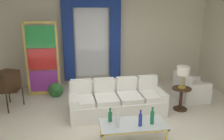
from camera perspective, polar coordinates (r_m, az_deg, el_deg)
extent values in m
plane|color=silver|center=(5.18, 1.02, -13.97)|extent=(16.00, 16.00, 0.00)
cube|color=beige|center=(7.62, -2.62, 7.54)|extent=(8.00, 0.12, 3.00)
cube|color=white|center=(7.51, -5.17, 7.76)|extent=(1.10, 0.02, 2.50)
cube|color=navy|center=(7.41, -11.13, 7.44)|extent=(0.36, 0.12, 2.70)
cube|color=navy|center=(7.49, 0.81, 7.80)|extent=(0.36, 0.12, 2.70)
cube|color=navy|center=(7.35, -5.36, 16.74)|extent=(1.80, 0.10, 0.28)
cube|color=white|center=(5.63, 1.38, -9.26)|extent=(2.37, 1.02, 0.38)
cube|color=white|center=(5.89, 0.60, -6.02)|extent=(2.33, 0.32, 0.78)
cube|color=white|center=(5.91, 11.66, -7.44)|extent=(0.25, 0.86, 0.56)
cube|color=white|center=(5.48, -9.74, -9.19)|extent=(0.25, 0.86, 0.56)
cube|color=white|center=(5.73, 10.08, -6.35)|extent=(0.57, 0.77, 0.12)
cube|color=white|center=(5.94, 9.07, -3.27)|extent=(0.52, 0.17, 0.40)
cube|color=white|center=(5.55, 4.45, -6.86)|extent=(0.57, 0.77, 0.12)
cube|color=white|center=(5.77, 3.64, -3.66)|extent=(0.52, 0.17, 0.40)
cube|color=white|center=(5.44, -1.50, -7.33)|extent=(0.57, 0.77, 0.12)
cube|color=white|center=(5.65, -2.07, -4.04)|extent=(0.52, 0.17, 0.40)
cube|color=white|center=(5.38, -7.66, -7.74)|extent=(0.57, 0.77, 0.12)
cube|color=white|center=(5.59, -7.96, -4.39)|extent=(0.52, 0.17, 0.40)
cube|color=silver|center=(4.43, 5.32, -13.55)|extent=(1.27, 0.60, 0.02)
cube|color=gold|center=(4.68, 4.51, -12.14)|extent=(1.27, 0.04, 0.03)
cube|color=gold|center=(4.21, 6.22, -15.58)|extent=(1.27, 0.04, 0.03)
cube|color=gold|center=(4.35, -2.81, -14.38)|extent=(0.04, 0.60, 0.03)
cube|color=gold|center=(4.61, 12.94, -12.96)|extent=(0.04, 0.60, 0.03)
cylinder|color=gold|center=(4.67, -2.84, -14.82)|extent=(0.04, 0.04, 0.38)
cylinder|color=gold|center=(4.90, 11.49, -13.56)|extent=(0.04, 0.04, 0.38)
cylinder|color=gold|center=(4.49, 13.75, -16.64)|extent=(0.04, 0.04, 0.38)
cylinder|color=#196B3D|center=(4.40, 10.25, -11.95)|extent=(0.07, 0.07, 0.25)
cylinder|color=#196B3D|center=(4.33, 10.35, -10.13)|extent=(0.03, 0.03, 0.06)
sphere|color=#196B3D|center=(4.31, 10.38, -9.54)|extent=(0.04, 0.04, 0.04)
cylinder|color=navy|center=(4.30, 7.28, -12.63)|extent=(0.07, 0.07, 0.23)
cylinder|color=navy|center=(4.24, 7.35, -10.88)|extent=(0.03, 0.03, 0.06)
sphere|color=navy|center=(4.22, 7.37, -10.31)|extent=(0.04, 0.04, 0.04)
cylinder|color=#196B3D|center=(4.44, -0.47, -11.89)|extent=(0.08, 0.08, 0.19)
cylinder|color=#196B3D|center=(4.39, -0.47, -10.46)|extent=(0.03, 0.03, 0.06)
sphere|color=#196B3D|center=(4.37, -0.48, -9.88)|extent=(0.05, 0.05, 0.05)
cylinder|color=silver|center=(4.22, 1.41, -13.19)|extent=(0.07, 0.07, 0.22)
cylinder|color=silver|center=(4.16, 1.42, -11.49)|extent=(0.03, 0.03, 0.06)
sphere|color=silver|center=(4.13, 1.43, -10.92)|extent=(0.04, 0.04, 0.04)
cube|color=#382314|center=(6.44, -25.28, -4.61)|extent=(0.62, 0.54, 0.03)
cylinder|color=#382314|center=(6.87, -24.86, -5.58)|extent=(0.04, 0.04, 0.50)
cylinder|color=#382314|center=(6.18, -25.22, -7.91)|extent=(0.04, 0.04, 0.50)
cylinder|color=#382314|center=(6.55, -21.82, -6.22)|extent=(0.04, 0.04, 0.50)
cube|color=#382314|center=(6.36, -25.54, -2.45)|extent=(0.69, 0.72, 0.48)
cylinder|color=gold|center=(6.63, -26.35, -3.40)|extent=(0.03, 0.04, 0.04)
cylinder|color=silver|center=(6.26, -25.98, 1.22)|extent=(0.07, 0.12, 0.34)
cylinder|color=silver|center=(6.26, -25.98, 1.22)|extent=(0.07, 0.12, 0.34)
cube|color=white|center=(6.87, 19.68, -5.47)|extent=(0.81, 0.81, 0.40)
cube|color=white|center=(6.79, 19.87, -3.49)|extent=(0.69, 0.69, 0.10)
cube|color=white|center=(6.66, 17.38, -4.07)|extent=(0.21, 0.80, 0.80)
cube|color=white|center=(7.10, 18.59, -3.90)|extent=(0.74, 0.19, 0.58)
cube|color=white|center=(6.57, 21.00, -5.69)|extent=(0.74, 0.19, 0.58)
cube|color=gold|center=(6.97, -21.08, 2.44)|extent=(0.05, 0.05, 2.20)
cube|color=gold|center=(6.82, -13.70, 2.78)|extent=(0.05, 0.05, 2.20)
cube|color=gold|center=(6.74, -18.17, 11.51)|extent=(0.90, 0.05, 0.06)
cube|color=gold|center=(7.18, -16.76, -5.59)|extent=(0.90, 0.05, 0.10)
cube|color=purple|center=(7.05, -17.00, -2.68)|extent=(0.82, 0.02, 0.64)
cube|color=red|center=(6.88, -17.43, 2.61)|extent=(0.82, 0.02, 0.64)
cube|color=#238E3D|center=(6.78, -17.89, 8.11)|extent=(0.82, 0.02, 0.64)
cylinder|color=beige|center=(6.94, -14.11, -6.28)|extent=(0.16, 0.16, 0.06)
ellipsoid|color=#0F6378|center=(6.90, -14.17, -5.43)|extent=(0.18, 0.32, 0.20)
sphere|color=#0F6378|center=(7.00, -14.11, -4.18)|extent=(0.09, 0.09, 0.09)
cone|color=gold|center=(7.06, -14.07, -4.02)|extent=(0.02, 0.04, 0.02)
cone|color=#307234|center=(6.70, -14.37, -5.17)|extent=(0.44, 0.40, 0.50)
cylinder|color=#382314|center=(5.96, 17.46, -4.54)|extent=(0.48, 0.48, 0.03)
cylinder|color=#382314|center=(6.06, 17.24, -7.13)|extent=(0.08, 0.08, 0.55)
cylinder|color=#382314|center=(6.17, 17.03, -9.49)|extent=(0.36, 0.36, 0.03)
cylinder|color=#B29338|center=(5.95, 17.49, -4.23)|extent=(0.18, 0.18, 0.04)
cylinder|color=#B29338|center=(5.89, 17.64, -2.39)|extent=(0.03, 0.03, 0.36)
cylinder|color=silver|center=(5.82, 17.83, -0.14)|extent=(0.32, 0.32, 0.22)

